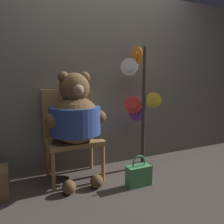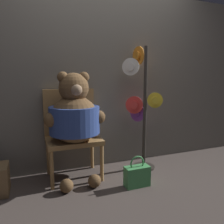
# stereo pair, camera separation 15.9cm
# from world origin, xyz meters

# --- Properties ---
(ground_plane) EXTENTS (14.00, 14.00, 0.00)m
(ground_plane) POSITION_xyz_m (0.00, 0.00, 0.00)
(ground_plane) COLOR #4C423D
(wall_back) EXTENTS (8.00, 0.10, 2.22)m
(wall_back) POSITION_xyz_m (0.00, 0.63, 1.11)
(wall_back) COLOR slate
(wall_back) RESTS_ON ground_plane
(chair) EXTENTS (0.59, 0.45, 1.01)m
(chair) POSITION_xyz_m (-0.43, 0.41, 0.54)
(chair) COLOR #B2844C
(chair) RESTS_ON ground_plane
(teddy_bear) EXTENTS (0.65, 0.58, 1.20)m
(teddy_bear) POSITION_xyz_m (-0.43, 0.25, 0.72)
(teddy_bear) COLOR brown
(teddy_bear) RESTS_ON ground_plane
(hat_display_rack) EXTENTS (0.42, 0.41, 1.52)m
(hat_display_rack) POSITION_xyz_m (0.43, 0.34, 0.79)
(hat_display_rack) COLOR #332D28
(hat_display_rack) RESTS_ON ground_plane
(handbag_on_ground) EXTENTS (0.26, 0.12, 0.33)m
(handbag_on_ground) POSITION_xyz_m (0.14, -0.12, 0.12)
(handbag_on_ground) COLOR #479E56
(handbag_on_ground) RESTS_ON ground_plane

